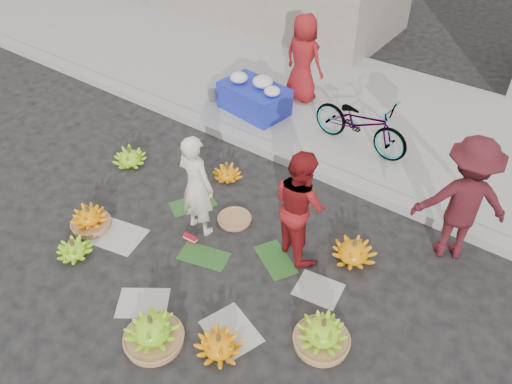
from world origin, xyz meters
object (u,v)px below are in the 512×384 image
Objects in this scene: flower_table at (254,97)px; banana_bunch_0 at (90,219)px; bicycle at (361,123)px; banana_bunch_4 at (322,334)px; vendor_cream at (196,186)px.

banana_bunch_0 is at bearing -83.19° from flower_table.
flower_table is at bearing 97.75° from bicycle.
vendor_cream reaches higher than banana_bunch_4.
banana_bunch_4 is 3.83m from bicycle.
banana_bunch_0 is 0.33× the size of bicycle.
banana_bunch_0 is 0.43× the size of flower_table.
vendor_cream is at bearing 167.92° from bicycle.
banana_bunch_0 is 3.73m from flower_table.
bicycle is (2.05, 0.08, 0.16)m from flower_table.
vendor_cream is 3.08m from flower_table.
flower_table is 2.06m from bicycle.
banana_bunch_4 is 0.47× the size of flower_table.
flower_table is (0.12, 3.72, 0.25)m from banana_bunch_0.
vendor_cream is 3.08m from bicycle.
vendor_cream is 0.89× the size of bicycle.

